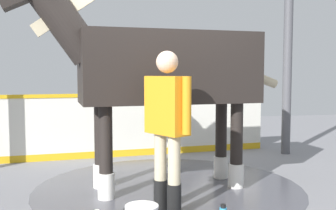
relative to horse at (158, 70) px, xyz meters
The scene contains 6 objects.
ground_plane 1.55m from the horse, 140.80° to the right, with size 16.00×16.00×0.02m, color gray.
wet_patch 1.53m from the horse, 84.44° to the right, with size 3.46×3.46×0.00m, color #4C4C54.
barrier_wall 2.35m from the horse, ahead, with size 0.57×5.00×1.13m.
roof_post_far 3.20m from the horse, 56.57° to the right, with size 0.16×0.16×2.92m, color #4C4C51.
horse is the anchor object (origin of this frame).
handler 1.08m from the horse, behind, with size 0.61×0.43×1.71m.
Camera 1 is at (-4.89, 0.96, 1.49)m, focal length 43.09 mm.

